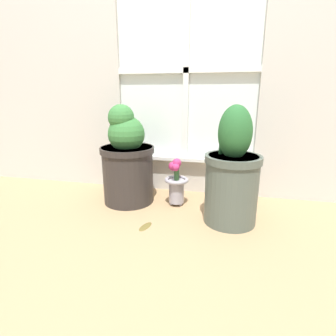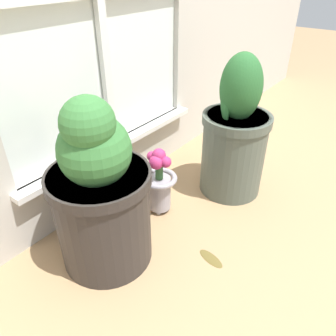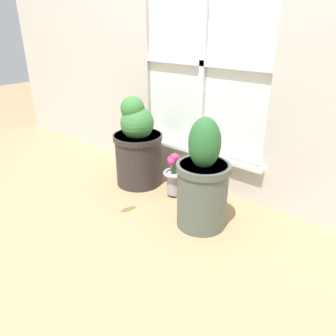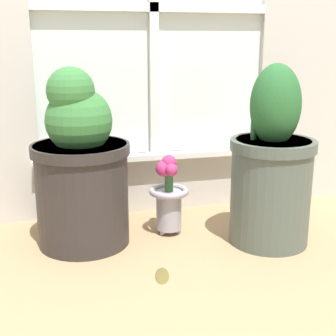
# 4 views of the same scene
# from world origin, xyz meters

# --- Properties ---
(ground_plane) EXTENTS (10.00, 10.00, 0.00)m
(ground_plane) POSITION_xyz_m (0.00, 0.00, 0.00)
(ground_plane) COLOR tan
(potted_plant_left) EXTENTS (0.34, 0.34, 0.63)m
(potted_plant_left) POSITION_xyz_m (-0.33, 0.35, 0.28)
(potted_plant_left) COLOR #2D2826
(potted_plant_left) RESTS_ON ground_plane
(potted_plant_right) EXTENTS (0.30, 0.30, 0.64)m
(potted_plant_right) POSITION_xyz_m (0.33, 0.20, 0.27)
(potted_plant_right) COLOR #4C564C
(potted_plant_right) RESTS_ON ground_plane
(flower_vase) EXTENTS (0.15, 0.15, 0.31)m
(flower_vase) POSITION_xyz_m (-0.01, 0.36, 0.15)
(flower_vase) COLOR #99939E
(flower_vase) RESTS_ON ground_plane
(fallen_leaf) EXTENTS (0.07, 0.12, 0.01)m
(fallen_leaf) POSITION_xyz_m (-0.11, 0.04, 0.00)
(fallen_leaf) COLOR brown
(fallen_leaf) RESTS_ON ground_plane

